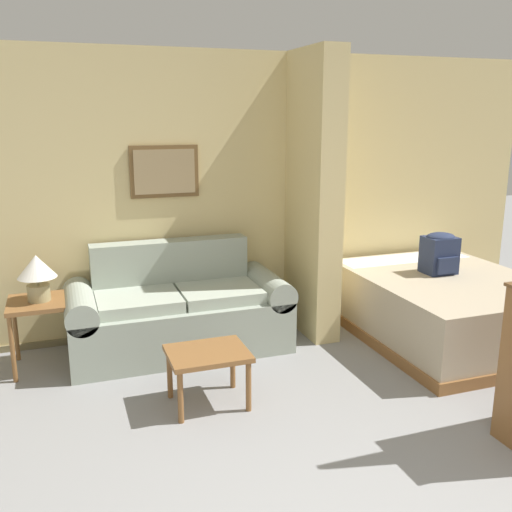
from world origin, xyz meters
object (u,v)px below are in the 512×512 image
at_px(bed, 445,306).
at_px(backpack, 440,252).
at_px(couch, 178,312).
at_px(coffee_table, 208,359).
at_px(table_lamp, 37,271).

height_order(bed, backpack, backpack).
relative_size(couch, coffee_table, 3.39).
bearing_deg(coffee_table, couch, 89.35).
xyz_separation_m(coffee_table, bed, (2.39, 0.50, -0.05)).
distance_m(coffee_table, backpack, 2.50).
bearing_deg(backpack, coffee_table, -165.36).
height_order(coffee_table, backpack, backpack).
distance_m(bed, backpack, 0.51).
distance_m(couch, coffee_table, 1.07).
relative_size(bed, backpack, 4.99).
bearing_deg(coffee_table, table_lamp, 136.53).
xyz_separation_m(table_lamp, bed, (3.51, -0.56, -0.52)).
xyz_separation_m(couch, bed, (2.38, -0.57, -0.04)).
height_order(coffee_table, bed, bed).
height_order(table_lamp, bed, table_lamp).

